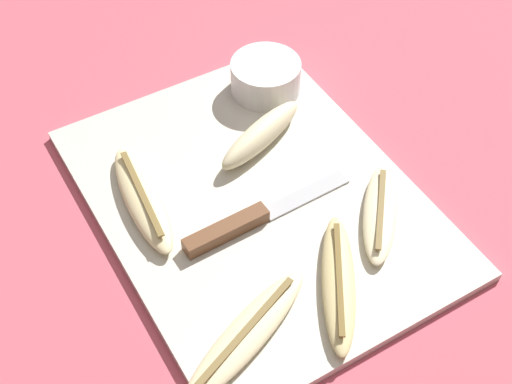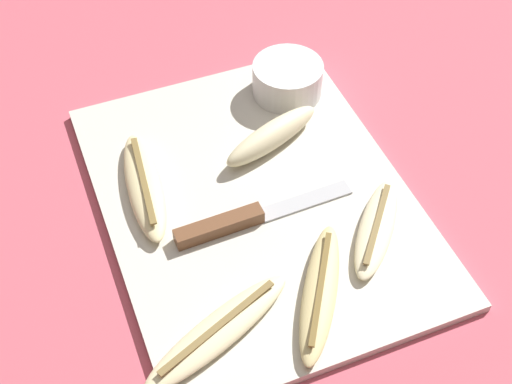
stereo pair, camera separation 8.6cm
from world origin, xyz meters
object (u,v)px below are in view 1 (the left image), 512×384
(knife, at_px, (240,224))
(banana_pale_long, at_px, (261,134))
(banana_spotted_left, at_px, (338,282))
(banana_cream_curved, at_px, (247,334))
(banana_bright_far, at_px, (380,213))
(banana_soft_right, at_px, (143,199))
(prep_bowl, at_px, (266,77))

(knife, relative_size, banana_pale_long, 1.47)
(knife, height_order, banana_spotted_left, banana_spotted_left)
(knife, distance_m, banana_spotted_left, 0.14)
(banana_spotted_left, distance_m, banana_cream_curved, 0.12)
(banana_bright_far, distance_m, banana_spotted_left, 0.11)
(banana_bright_far, height_order, banana_cream_curved, same)
(knife, distance_m, banana_soft_right, 0.12)
(knife, bearing_deg, banana_spotted_left, 20.84)
(knife, relative_size, prep_bowl, 2.33)
(banana_spotted_left, bearing_deg, banana_bright_far, 119.45)
(knife, height_order, banana_cream_curved, banana_cream_curved)
(banana_bright_far, xyz_separation_m, prep_bowl, (-0.27, 0.00, 0.01))
(banana_pale_long, height_order, banana_bright_far, banana_pale_long)
(knife, bearing_deg, prep_bowl, 140.44)
(banana_pale_long, height_order, banana_cream_curved, banana_pale_long)
(banana_bright_far, bearing_deg, banana_soft_right, -124.69)
(knife, relative_size, banana_soft_right, 1.24)
(banana_soft_right, relative_size, banana_bright_far, 1.28)
(banana_bright_far, bearing_deg, knife, -115.15)
(banana_bright_far, xyz_separation_m, banana_cream_curved, (0.06, -0.22, 0.00))
(banana_soft_right, height_order, prep_bowl, prep_bowl)
(banana_soft_right, bearing_deg, prep_bowl, 114.01)
(banana_soft_right, height_order, banana_cream_curved, banana_soft_right)
(banana_bright_far, relative_size, prep_bowl, 1.47)
(banana_soft_right, xyz_separation_m, banana_bright_far, (0.16, 0.23, -0.00))
(banana_cream_curved, xyz_separation_m, prep_bowl, (-0.33, 0.22, 0.01))
(banana_pale_long, distance_m, banana_spotted_left, 0.24)
(banana_spotted_left, bearing_deg, banana_pale_long, 170.30)
(prep_bowl, bearing_deg, knife, -37.92)
(knife, height_order, banana_soft_right, banana_soft_right)
(knife, xyz_separation_m, banana_spotted_left, (0.13, 0.05, 0.00))
(prep_bowl, bearing_deg, banana_soft_right, -65.99)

